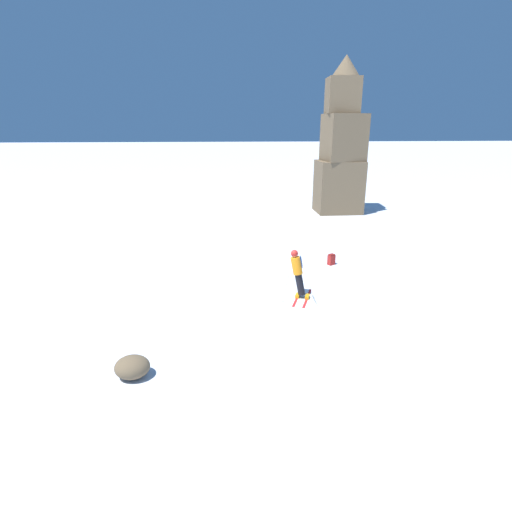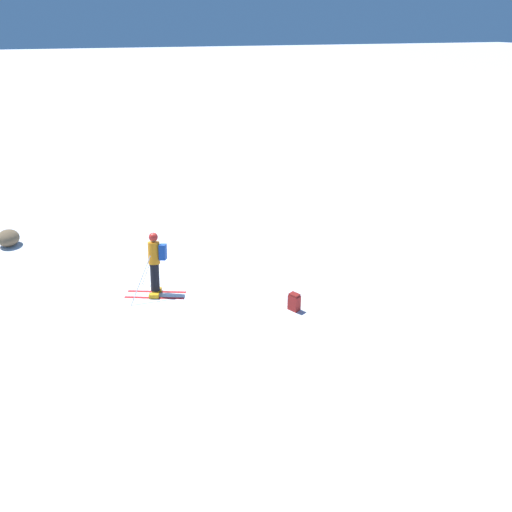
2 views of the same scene
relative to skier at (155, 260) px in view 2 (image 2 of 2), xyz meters
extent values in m
plane|color=white|center=(-1.11, -0.10, -1.02)|extent=(300.00, 300.00, 0.00)
cube|color=red|center=(0.02, -0.04, -1.02)|extent=(0.70, 1.65, 0.01)
cube|color=red|center=(0.35, -0.16, -1.02)|extent=(0.70, 1.65, 0.01)
cube|color=orange|center=(0.02, -0.04, -0.95)|extent=(0.23, 0.31, 0.12)
cube|color=orange|center=(0.35, -0.16, -0.95)|extent=(0.23, 0.31, 0.12)
cylinder|color=black|center=(0.08, -0.06, -0.50)|extent=(0.48, 0.39, 0.85)
cylinder|color=orange|center=(-0.05, -0.01, 0.21)|extent=(0.55, 0.48, 0.69)
sphere|color=tan|center=(-0.13, 0.02, 0.63)|extent=(0.33, 0.31, 0.27)
sphere|color=#AD231E|center=(-0.14, 0.02, 0.66)|extent=(0.39, 0.36, 0.31)
cube|color=#194293|center=(0.04, 0.24, 0.24)|extent=(0.40, 0.30, 0.49)
cylinder|color=#B7B7BC|center=(-0.43, -0.19, -0.44)|extent=(0.37, 0.44, 1.17)
cylinder|color=#B7B7BC|center=(0.36, -0.49, -0.40)|extent=(0.47, 0.73, 1.26)
cube|color=#AD231E|center=(2.23, 3.43, -0.80)|extent=(0.37, 0.34, 0.44)
cube|color=maroon|center=(2.23, 3.43, -0.55)|extent=(0.33, 0.30, 0.06)
ellipsoid|color=brown|center=(-5.04, -4.53, -0.74)|extent=(0.88, 0.75, 0.57)
camera|label=1|loc=(-2.71, -13.39, 5.02)|focal=28.00mm
camera|label=2|loc=(13.15, -1.32, 6.23)|focal=35.00mm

